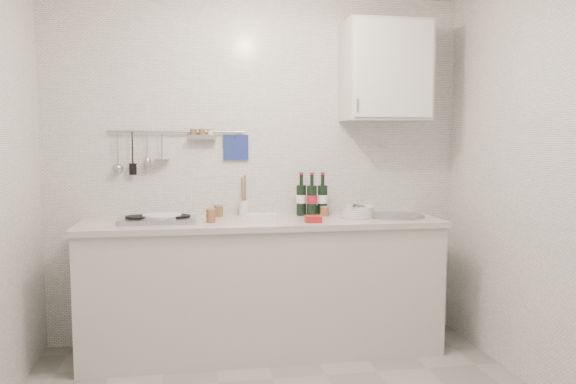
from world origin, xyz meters
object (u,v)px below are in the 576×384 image
object	(u,v)px
wall_cabinet	(386,71)
wine_bottles	(312,194)
plate_stack_hob	(161,218)
utensil_crock	(244,206)
plate_stack_sink	(358,212)

from	to	relation	value
wall_cabinet	wine_bottles	bearing A→B (deg)	177.09
plate_stack_hob	utensil_crock	bearing A→B (deg)	23.38
wall_cabinet	utensil_crock	xyz separation A→B (m)	(-1.01, 0.12, -0.96)
wall_cabinet	plate_stack_hob	bearing A→B (deg)	-175.50
wall_cabinet	wine_bottles	xyz separation A→B (m)	(-0.53, 0.03, -0.87)
plate_stack_hob	wall_cabinet	bearing A→B (deg)	4.50
wall_cabinet	plate_stack_sink	bearing A→B (deg)	-153.71
plate_stack_sink	wine_bottles	world-z (taller)	wine_bottles
wall_cabinet	utensil_crock	world-z (taller)	wall_cabinet
plate_stack_hob	plate_stack_sink	bearing A→B (deg)	0.57
plate_stack_hob	plate_stack_sink	xyz separation A→B (m)	(1.36, 0.01, 0.01)
wall_cabinet	plate_stack_hob	size ratio (longest dim) A/B	2.48
plate_stack_sink	plate_stack_hob	bearing A→B (deg)	-179.43
wall_cabinet	plate_stack_sink	size ratio (longest dim) A/B	2.81
wall_cabinet	utensil_crock	distance (m)	1.40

